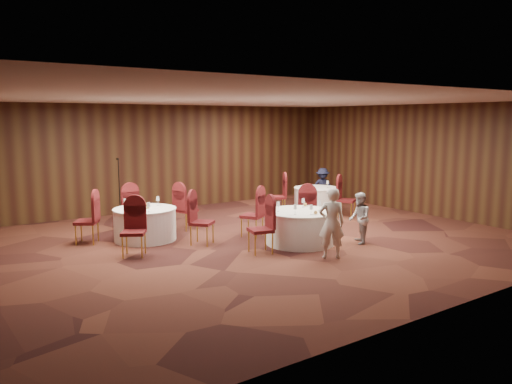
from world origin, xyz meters
TOP-DOWN VIEW (x-y plane):
  - ground at (0.00, 0.00)m, footprint 12.00×12.00m
  - room_shell at (0.00, 0.00)m, footprint 12.00×12.00m
  - table_main at (0.74, -0.75)m, footprint 1.56×1.56m
  - table_left at (-1.97, 1.55)m, footprint 1.43×1.43m
  - table_right at (3.62, 1.95)m, footprint 1.34×1.34m
  - chairs_main at (0.49, -0.11)m, footprint 2.76×2.03m
  - chairs_left at (-1.92, 1.53)m, footprint 3.18×3.04m
  - chairs_right at (3.12, 1.61)m, footprint 1.96×2.30m
  - tabletop_main at (0.88, -0.85)m, footprint 1.13×1.05m
  - tabletop_left at (-1.98, 1.55)m, footprint 0.83×0.85m
  - tabletop_right at (3.84, 1.71)m, footprint 0.08×0.08m
  - mic_stand at (-1.61, 4.24)m, footprint 0.24×0.24m
  - woman_a at (0.50, -2.02)m, footprint 0.62×0.58m
  - woman_b at (1.84, -1.49)m, footprint 0.69×0.71m
  - man_c at (4.55, 2.71)m, footprint 0.89×0.83m

SIDE VIEW (x-z plane):
  - ground at x=0.00m, z-range 0.00..0.00m
  - table_main at x=0.74m, z-range 0.01..0.75m
  - table_left at x=-1.97m, z-range 0.01..0.75m
  - table_right at x=3.62m, z-range 0.01..0.75m
  - chairs_main at x=0.49m, z-range 0.00..1.00m
  - chairs_left at x=-1.92m, z-range 0.00..1.00m
  - chairs_right at x=3.12m, z-range 0.00..1.00m
  - mic_stand at x=-1.61m, z-range -0.35..1.36m
  - woman_b at x=1.84m, z-range 0.00..1.15m
  - man_c at x=4.55m, z-range 0.00..1.21m
  - woman_a at x=0.50m, z-range 0.00..1.43m
  - tabletop_left at x=-1.98m, z-range 0.71..0.93m
  - tabletop_main at x=0.88m, z-range 0.74..0.95m
  - tabletop_right at x=3.84m, z-range 0.79..1.01m
  - room_shell at x=0.00m, z-range -4.04..7.96m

